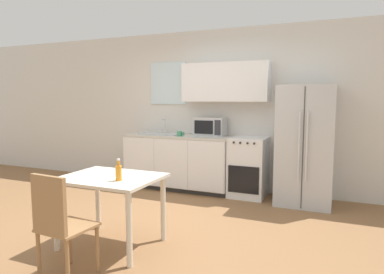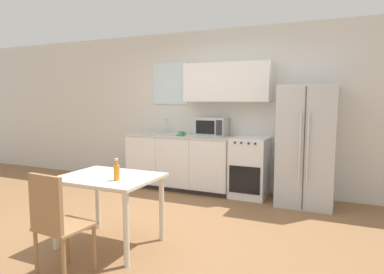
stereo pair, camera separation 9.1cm
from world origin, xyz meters
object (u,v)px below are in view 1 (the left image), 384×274
Objects in this scene: oven_range at (248,167)px; microwave at (210,127)px; coffee_mug at (180,134)px; drink_bottle at (119,172)px; dining_chair_near at (58,220)px; refrigerator at (305,145)px; dining_table at (111,188)px.

microwave reaches higher than oven_range.
coffee_mug is at bearing -170.88° from oven_range.
drink_bottle is at bearing -105.29° from oven_range.
dining_chair_near is (-0.16, -3.26, -0.55)m from microwave.
refrigerator is at bearing 65.67° from dining_chair_near.
dining_table is at bearing -94.29° from microwave.
microwave is at bearing 91.62° from dining_chair_near.
dining_table is at bearing -83.84° from coffee_mug.
dining_chair_near is (0.03, -0.77, -0.09)m from dining_table.
drink_bottle reaches higher than oven_range.
drink_bottle is at bearing -32.07° from dining_table.
drink_bottle is (0.42, -2.32, -0.15)m from coffee_mug.
refrigerator is 2.89m from drink_bottle.
oven_range is 4.31× the size of drink_bottle.
microwave is at bearing 34.02° from coffee_mug.
drink_bottle is at bearing 81.00° from dining_chair_near.
drink_bottle is at bearing -79.65° from coffee_mug.
microwave is 0.50× the size of dining_table.
microwave is (-0.68, 0.11, 0.61)m from oven_range.
microwave is at bearing 173.74° from refrigerator.
drink_bottle is at bearing -122.18° from refrigerator.
microwave is at bearing 170.92° from oven_range.
coffee_mug is 3.02m from dining_chair_near.
coffee_mug is 0.13× the size of dining_chair_near.
oven_range is 2.54m from dining_table.
refrigerator is 3.54m from dining_chair_near.
coffee_mug is at bearing 99.54° from dining_chair_near.
microwave reaches higher than dining_chair_near.
microwave is 2.54m from dining_table.
dining_table is at bearing 147.93° from drink_bottle.
dining_table is at bearing 96.74° from dining_chair_near.
oven_range is 7.61× the size of coffee_mug.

